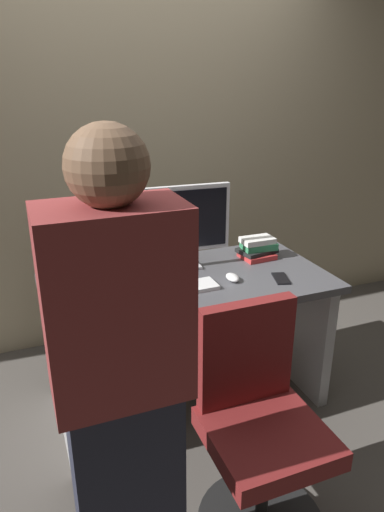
% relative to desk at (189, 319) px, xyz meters
% --- Properties ---
extents(ground_plane, '(9.00, 9.00, 0.00)m').
position_rel_desk_xyz_m(ground_plane, '(0.00, 0.00, -0.52)').
color(ground_plane, '#4C4742').
extents(wall_back, '(6.40, 0.10, 3.00)m').
position_rel_desk_xyz_m(wall_back, '(0.00, 0.95, 0.98)').
color(wall_back, tan).
rests_on(wall_back, ground).
extents(desk, '(1.47, 0.75, 0.75)m').
position_rel_desk_xyz_m(desk, '(0.00, 0.00, 0.00)').
color(desk, '#4C4C51').
rests_on(desk, ground).
extents(office_chair, '(0.52, 0.52, 0.94)m').
position_rel_desk_xyz_m(office_chair, '(-0.02, -0.81, -0.09)').
color(office_chair, black).
rests_on(office_chair, ground).
extents(person_at_desk, '(0.40, 0.24, 1.64)m').
position_rel_desk_xyz_m(person_at_desk, '(-0.56, -0.89, 0.32)').
color(person_at_desk, '#262838').
rests_on(person_at_desk, ground).
extents(monitor, '(0.54, 0.15, 0.46)m').
position_rel_desk_xyz_m(monitor, '(0.02, 0.17, 0.49)').
color(monitor, silver).
rests_on(monitor, desk).
extents(keyboard, '(0.43, 0.14, 0.02)m').
position_rel_desk_xyz_m(keyboard, '(-0.11, -0.11, 0.24)').
color(keyboard, white).
rests_on(keyboard, desk).
extents(mouse, '(0.06, 0.10, 0.03)m').
position_rel_desk_xyz_m(mouse, '(0.21, -0.09, 0.25)').
color(mouse, white).
rests_on(mouse, desk).
extents(cup_near_keyboard, '(0.06, 0.06, 0.10)m').
position_rel_desk_xyz_m(cup_near_keyboard, '(-0.42, -0.08, 0.28)').
color(cup_near_keyboard, silver).
rests_on(cup_near_keyboard, desk).
extents(book_stack, '(0.23, 0.19, 0.12)m').
position_rel_desk_xyz_m(book_stack, '(0.48, 0.15, 0.29)').
color(book_stack, red).
rests_on(book_stack, desk).
extents(cell_phone, '(0.11, 0.16, 0.01)m').
position_rel_desk_xyz_m(cell_phone, '(0.45, -0.17, 0.24)').
color(cell_phone, black).
rests_on(cell_phone, desk).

